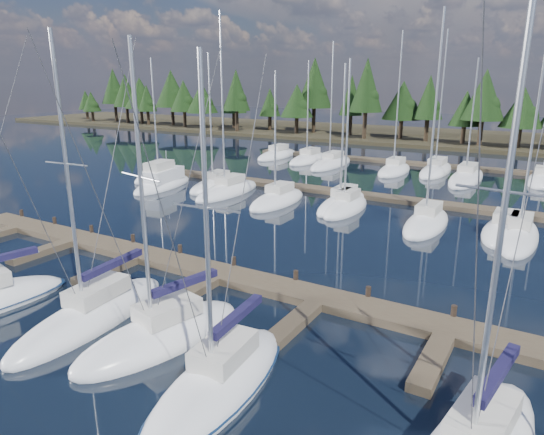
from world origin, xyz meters
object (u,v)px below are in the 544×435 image
Objects in this scene: front_sailboat_2 at (93,315)px; front_sailboat_4 at (219,382)px; front_sailboat_3 at (162,335)px; main_dock at (216,278)px; motor_yacht_left at (162,182)px.

front_sailboat_2 is 1.08× the size of front_sailboat_4.
front_sailboat_3 is 4.25m from front_sailboat_4.
front_sailboat_4 is at bearing -18.71° from front_sailboat_3.
front_sailboat_2 is at bearing -108.03° from main_dock.
front_sailboat_4 reaches higher than motor_yacht_left.
main_dock is 6.44m from front_sailboat_3.
front_sailboat_2 reaches higher than motor_yacht_left.
main_dock is 4.78× the size of motor_yacht_left.
main_dock is 3.31× the size of front_sailboat_2.
main_dock is at bearing 71.97° from front_sailboat_2.
motor_yacht_left is (-19.21, 16.38, 0.29)m from main_dock.
front_sailboat_3 is 30.84m from motor_yacht_left.
motor_yacht_left is at bearing 136.31° from front_sailboat_4.
front_sailboat_2 is 1.44× the size of motor_yacht_left.
front_sailboat_2 is at bearing -53.18° from motor_yacht_left.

